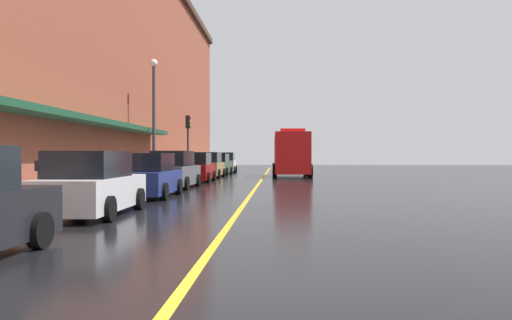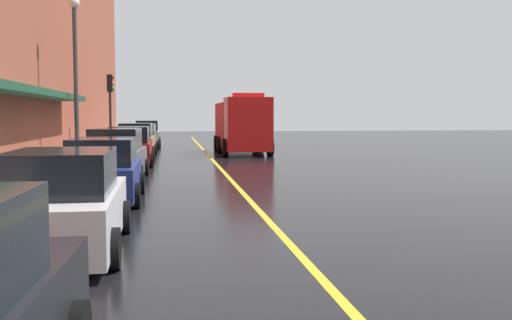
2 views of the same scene
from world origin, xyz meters
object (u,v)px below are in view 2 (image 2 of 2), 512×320
Objects in this scene: parking_meter_1 at (121,134)px; traffic_light_near at (110,99)px; street_lamp_left at (75,64)px; parked_car_3 at (117,156)px; parked_car_4 at (130,147)px; parked_car_1 at (64,204)px; fire_truck at (242,126)px; parked_car_2 at (104,172)px; parked_car_5 at (136,141)px; parked_car_7 at (147,134)px; parked_car_6 at (143,138)px.

parking_meter_1 is 7.45m from traffic_light_near.
parking_meter_1 is 0.19× the size of street_lamp_left.
parked_car_4 is at bearing 1.49° from parked_car_3.
parked_car_4 reaches higher than parking_meter_1.
fire_truck is at bearing -14.27° from parked_car_1.
fire_truck is 1.76× the size of traffic_light_near.
street_lamp_left is at bearing 12.46° from parked_car_2.
parked_car_1 is 1.04× the size of parked_car_4.
parked_car_2 reaches higher than parking_meter_1.
parked_car_1 is 0.60× the size of fire_truck.
parked_car_5 is at bearing 1.90° from parked_car_3.
fire_truck reaches higher than parked_car_4.
parked_car_7 reaches higher than parked_car_5.
parked_car_4 is at bearing 51.29° from street_lamp_left.
parked_car_6 is at bearing -17.86° from parking_meter_1.
traffic_light_near is (-1.36, -6.69, 2.33)m from parked_car_6.
fire_truck is (6.12, 1.76, 0.82)m from parked_car_5.
parked_car_6 is at bearing 0.28° from parked_car_5.
street_lamp_left is (-1.92, 3.72, 3.54)m from parked_car_3.
traffic_light_near is at bearing 15.30° from parked_car_4.
traffic_light_near is (-1.30, 4.69, 2.32)m from parked_car_4.
street_lamp_left is at bearing -39.32° from fire_truck.
parked_car_1 is at bearing -178.34° from parked_car_5.
parked_car_7 is at bearing -147.45° from fire_truck.
parked_car_1 reaches higher than parked_car_2.
parked_car_6 is 1.03× the size of traffic_light_near.
parked_car_7 is (0.16, 10.77, 0.02)m from parked_car_5.
parked_car_3 reaches higher than parked_car_6.
parked_car_1 is 34.16m from parked_car_7.
fire_truck is at bearing -21.92° from parked_car_3.
parked_car_5 reaches higher than parked_car_6.
parked_car_7 is (0.02, 34.16, 0.07)m from parked_car_1.
street_lamp_left is at bearing 172.35° from parked_car_7.
fire_truck reaches higher than parked_car_1.
parked_car_1 is at bearing -177.41° from parked_car_3.
street_lamp_left reaches higher than parked_car_5.
street_lamp_left is at bearing 168.44° from parked_car_5.
parked_car_5 is at bearing -74.91° from fire_truck.
parked_car_5 is at bearing 0.16° from parked_car_2.
parked_car_7 is at bearing 83.81° from street_lamp_left.
parked_car_1 is 1.06× the size of parked_car_5.
parked_car_5 is 6.04m from parking_meter_1.
parked_car_7 is at bearing 73.14° from parking_meter_1.
fire_truck is (5.98, 25.15, 0.87)m from parked_car_1.
parked_car_3 is 0.66× the size of street_lamp_left.
parking_meter_1 is at bearing 3.27° from parked_car_2.
parked_car_1 is at bearing -82.20° from street_lamp_left.
parking_meter_1 is 0.31× the size of traffic_light_near.
parked_car_7 is at bearing 1.35° from parked_car_6.
parked_car_7 is 12.31m from traffic_light_near.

